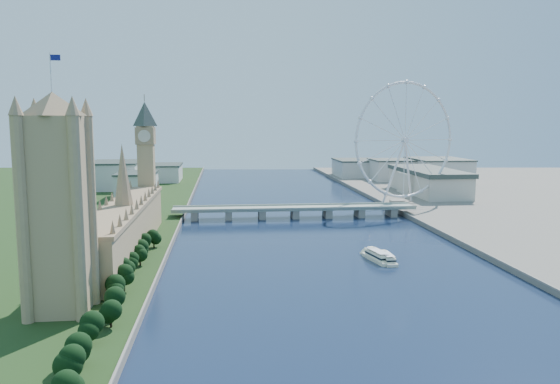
{
  "coord_description": "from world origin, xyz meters",
  "views": [
    {
      "loc": [
        -63.77,
        -185.12,
        86.47
      ],
      "look_at": [
        -22.82,
        210.0,
        35.29
      ],
      "focal_mm": 35.0,
      "sensor_mm": 36.0,
      "label": 1
    }
  ],
  "objects": [
    {
      "name": "victoria_tower",
      "position": [
        -135.0,
        55.0,
        54.49
      ],
      "size": [
        28.16,
        28.16,
        112.0
      ],
      "color": "tan",
      "rests_on": "ground"
    },
    {
      "name": "parliament_range",
      "position": [
        -128.0,
        170.0,
        18.48
      ],
      "size": [
        24.0,
        200.0,
        70.0
      ],
      "color": "tan",
      "rests_on": "ground"
    },
    {
      "name": "county_hall",
      "position": [
        175.0,
        430.0,
        0.0
      ],
      "size": [
        54.0,
        144.0,
        35.0
      ],
      "primitive_type": null,
      "color": "beige",
      "rests_on": "ground"
    },
    {
      "name": "ground",
      "position": [
        0.0,
        0.0,
        0.0
      ],
      "size": [
        2000.0,
        2000.0,
        0.0
      ],
      "primitive_type": "plane",
      "color": "#182344",
      "rests_on": "ground"
    },
    {
      "name": "tour_boat_near",
      "position": [
        31.33,
        139.96,
        0.0
      ],
      "size": [
        14.19,
        32.95,
        7.08
      ],
      "primitive_type": null,
      "rotation": [
        0.0,
        0.0,
        0.19
      ],
      "color": "#F6F3CE",
      "rests_on": "ground"
    },
    {
      "name": "westminster_bridge",
      "position": [
        0.0,
        300.0,
        6.63
      ],
      "size": [
        220.0,
        22.0,
        9.5
      ],
      "color": "gray",
      "rests_on": "ground"
    },
    {
      "name": "big_ben",
      "position": [
        -128.0,
        278.0,
        66.57
      ],
      "size": [
        20.02,
        20.02,
        110.0
      ],
      "color": "tan",
      "rests_on": "ground"
    },
    {
      "name": "tree_row",
      "position": [
        -113.0,
        74.0,
        9.62
      ],
      "size": [
        8.25,
        216.25,
        21.49
      ],
      "color": "black",
      "rests_on": "ground"
    },
    {
      "name": "london_eye",
      "position": [
        119.98,
        355.08,
        67.52
      ],
      "size": [
        113.6,
        39.12,
        124.3
      ],
      "color": "silver",
      "rests_on": "ground"
    },
    {
      "name": "tour_boat_far",
      "position": [
        36.17,
        135.79,
        0.0
      ],
      "size": [
        7.18,
        27.79,
        6.11
      ],
      "primitive_type": null,
      "rotation": [
        0.0,
        0.0,
        -0.0
      ],
      "color": "silver",
      "rests_on": "ground"
    },
    {
      "name": "city_skyline",
      "position": [
        39.22,
        560.08,
        16.96
      ],
      "size": [
        505.0,
        280.0,
        32.0
      ],
      "color": "beige",
      "rests_on": "ground"
    }
  ]
}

